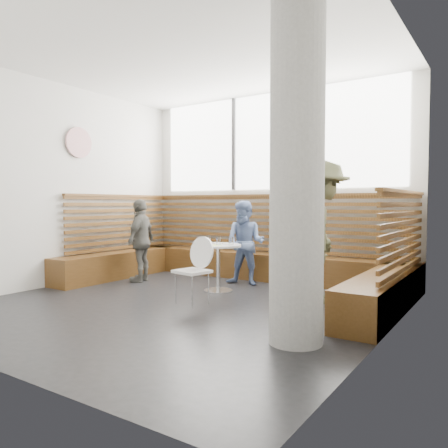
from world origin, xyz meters
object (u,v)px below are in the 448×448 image
Objects in this scene: concrete_column at (297,171)px; cafe_chair at (195,264)px; adult_man at (322,231)px; child_left at (141,240)px; child_back at (245,243)px; cafe_table at (218,258)px.

concrete_column is 3.69× the size of cafe_chair.
adult_man is 1.36× the size of child_left.
adult_man reaches higher than child_back.
adult_man reaches higher than child_left.
child_back is (0.06, 0.68, 0.17)m from cafe_table.
child_back is at bearing 84.81° from cafe_table.
cafe_chair is 0.63× the size of child_left.
adult_man is 1.39× the size of child_back.
cafe_table is 0.52× the size of child_back.
cafe_chair is (0.17, -0.79, 0.01)m from cafe_table.
adult_man is at bearing 46.92° from cafe_chair.
child_left is at bearing 155.72° from concrete_column.
child_left is at bearing -179.89° from cafe_table.
cafe_chair is at bearing 155.96° from concrete_column.
concrete_column is 1.96m from adult_man.
concrete_column is 3.08m from child_back.
child_left is (-3.06, -0.22, -0.24)m from adult_man.
child_back is 1.75m from child_left.
concrete_column is 1.72× the size of adult_man.
cafe_chair is (-1.77, 0.79, -1.09)m from concrete_column.
concrete_column is at bearing -39.15° from cafe_table.
concrete_column is 2.33× the size of child_left.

